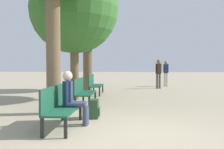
# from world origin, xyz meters

# --- Properties ---
(ground_plane) EXTENTS (80.00, 80.00, 0.00)m
(ground_plane) POSITION_xyz_m (0.00, 0.00, 0.00)
(ground_plane) COLOR tan
(bench_row_0) EXTENTS (0.54, 1.62, 0.91)m
(bench_row_0) POSITION_xyz_m (-1.65, 0.46, 0.51)
(bench_row_0) COLOR #195138
(bench_row_0) RESTS_ON ground_plane
(bench_row_1) EXTENTS (0.54, 1.62, 0.91)m
(bench_row_1) POSITION_xyz_m (-1.65, 3.53, 0.51)
(bench_row_1) COLOR #195138
(bench_row_1) RESTS_ON ground_plane
(bench_row_2) EXTENTS (0.54, 1.62, 0.91)m
(bench_row_2) POSITION_xyz_m (-1.65, 6.60, 0.51)
(bench_row_2) COLOR #195138
(bench_row_2) RESTS_ON ground_plane
(tree_row_1) EXTENTS (3.48, 3.48, 5.31)m
(tree_row_1) POSITION_xyz_m (-2.21, 4.92, 3.55)
(tree_row_1) COLOR brown
(tree_row_1) RESTS_ON ground_plane
(tree_row_2) EXTENTS (2.53, 2.53, 4.80)m
(tree_row_2) POSITION_xyz_m (-2.21, 8.39, 3.45)
(tree_row_2) COLOR brown
(tree_row_2) RESTS_ON ground_plane
(person_seated) EXTENTS (0.58, 0.33, 1.24)m
(person_seated) POSITION_xyz_m (-1.40, 0.72, 0.66)
(person_seated) COLOR #384260
(person_seated) RESTS_ON ground_plane
(backpack) EXTENTS (0.26, 0.35, 0.49)m
(backpack) POSITION_xyz_m (-0.99, 1.49, 0.24)
(backpack) COLOR #284C2D
(backpack) RESTS_ON ground_plane
(pedestrian_near) EXTENTS (0.33, 0.26, 1.64)m
(pedestrian_near) POSITION_xyz_m (2.38, 11.08, 0.94)
(pedestrian_near) COLOR beige
(pedestrian_near) RESTS_ON ground_plane
(pedestrian_mid) EXTENTS (0.34, 0.27, 1.67)m
(pedestrian_mid) POSITION_xyz_m (1.71, 9.53, 0.96)
(pedestrian_mid) COLOR #4C4C4C
(pedestrian_mid) RESTS_ON ground_plane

